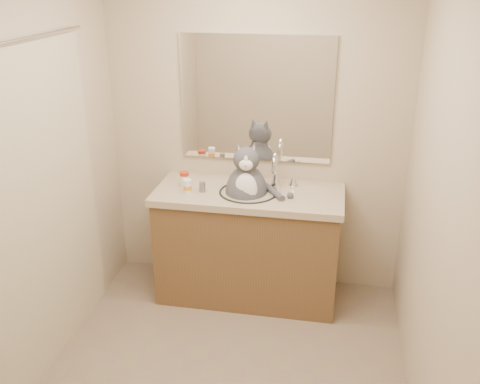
% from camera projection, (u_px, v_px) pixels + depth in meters
% --- Properties ---
extents(room, '(2.22, 2.52, 2.42)m').
position_uv_depth(room, '(218.00, 199.00, 2.78)').
color(room, '#7F6858').
rests_on(room, ground).
extents(vanity, '(1.34, 0.59, 1.12)m').
position_uv_depth(vanity, '(249.00, 242.00, 3.94)').
color(vanity, brown).
rests_on(vanity, ground).
extents(mirror, '(1.10, 0.02, 0.90)m').
position_uv_depth(mirror, '(256.00, 99.00, 3.80)').
color(mirror, white).
rests_on(mirror, room).
extents(shower_curtain, '(0.02, 1.30, 1.93)m').
position_uv_depth(shower_curtain, '(46.00, 206.00, 3.11)').
color(shower_curtain, beige).
rests_on(shower_curtain, ground).
extents(cat, '(0.46, 0.36, 0.59)m').
position_uv_depth(cat, '(247.00, 188.00, 3.76)').
color(cat, '#4D4D53').
rests_on(cat, vanity).
extents(pill_bottle_redcap, '(0.07, 0.07, 0.11)m').
position_uv_depth(pill_bottle_redcap, '(184.00, 179.00, 3.85)').
color(pill_bottle_redcap, white).
rests_on(pill_bottle_redcap, vanity).
extents(pill_bottle_orange, '(0.08, 0.08, 0.10)m').
position_uv_depth(pill_bottle_orange, '(187.00, 186.00, 3.74)').
color(pill_bottle_orange, white).
rests_on(pill_bottle_orange, vanity).
extents(grey_canister, '(0.05, 0.05, 0.07)m').
position_uv_depth(grey_canister, '(202.00, 187.00, 3.77)').
color(grey_canister, slate).
rests_on(grey_canister, vanity).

